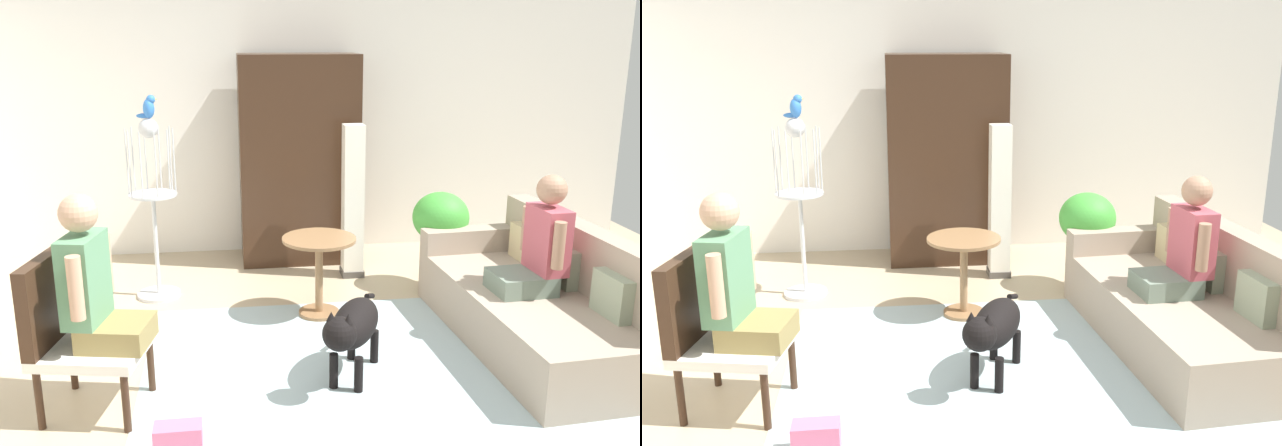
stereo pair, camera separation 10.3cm
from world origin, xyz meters
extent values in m
plane|color=tan|center=(0.00, 0.00, 0.00)|extent=(7.56, 7.56, 0.00)
cube|color=silver|center=(0.00, 2.94, 1.30)|extent=(6.90, 0.12, 2.60)
cube|color=#9EB2B7|center=(0.15, 0.05, 0.00)|extent=(2.95, 2.52, 0.01)
cube|color=gray|center=(1.39, 0.37, 0.20)|extent=(1.08, 2.14, 0.40)
cube|color=gray|center=(1.76, 0.40, 0.62)|extent=(0.33, 2.09, 0.44)
cube|color=gray|center=(1.32, 1.32, 0.50)|extent=(0.95, 0.25, 0.19)
cube|color=gray|center=(1.67, -0.13, 0.54)|extent=(0.12, 0.33, 0.28)
cube|color=gray|center=(1.63, 0.44, 0.54)|extent=(0.12, 0.28, 0.28)
cube|color=#C6B284|center=(1.59, 1.01, 0.54)|extent=(0.12, 0.33, 0.28)
cylinder|color=#382316|center=(-1.24, 0.04, 0.18)|extent=(0.04, 0.04, 0.36)
cylinder|color=#382316|center=(-1.33, -0.41, 0.18)|extent=(0.04, 0.04, 0.36)
cylinder|color=#382316|center=(-1.73, 0.14, 0.18)|extent=(0.04, 0.04, 0.36)
cylinder|color=#382316|center=(-1.82, -0.31, 0.18)|extent=(0.04, 0.04, 0.36)
cube|color=white|center=(-1.53, -0.13, 0.39)|extent=(0.69, 0.67, 0.06)
cube|color=#382316|center=(-1.78, -0.08, 0.68)|extent=(0.19, 0.56, 0.52)
cube|color=slate|center=(1.28, 0.36, 0.47)|extent=(0.43, 0.37, 0.14)
cube|color=#B24C59|center=(1.46, 0.37, 0.77)|extent=(0.20, 0.36, 0.46)
sphere|color=#A57A60|center=(1.46, 0.37, 1.13)|extent=(0.21, 0.21, 0.21)
cylinder|color=#A57A60|center=(1.43, 0.16, 0.80)|extent=(0.08, 0.08, 0.32)
cylinder|color=#A57A60|center=(1.40, 0.58, 0.80)|extent=(0.08, 0.08, 0.32)
cube|color=olive|center=(-1.39, -0.16, 0.49)|extent=(0.44, 0.42, 0.14)
cube|color=#598C66|center=(-1.55, -0.13, 0.82)|extent=(0.25, 0.38, 0.51)
sphere|color=tan|center=(-1.55, -0.13, 1.20)|extent=(0.21, 0.21, 0.21)
cylinder|color=tan|center=(-1.47, 0.07, 0.85)|extent=(0.08, 0.08, 0.36)
cylinder|color=tan|center=(-1.55, -0.35, 0.85)|extent=(0.08, 0.08, 0.36)
cylinder|color=olive|center=(-0.05, 1.09, 0.62)|extent=(0.57, 0.57, 0.02)
cylinder|color=olive|center=(-0.05, 1.09, 0.31)|extent=(0.06, 0.06, 0.61)
cylinder|color=olive|center=(-0.05, 1.09, 0.01)|extent=(0.32, 0.32, 0.03)
ellipsoid|color=black|center=(0.05, 0.07, 0.37)|extent=(0.50, 0.65, 0.27)
sphere|color=black|center=(-0.11, -0.25, 0.45)|extent=(0.21, 0.21, 0.21)
cone|color=black|center=(-0.06, -0.28, 0.55)|extent=(0.06, 0.06, 0.06)
cone|color=black|center=(-0.16, -0.23, 0.55)|extent=(0.06, 0.06, 0.06)
cylinder|color=black|center=(0.21, 0.41, 0.41)|extent=(0.11, 0.18, 0.10)
cylinder|color=black|center=(0.03, -0.15, 0.12)|extent=(0.06, 0.06, 0.23)
cylinder|color=black|center=(-0.11, -0.08, 0.12)|extent=(0.06, 0.06, 0.23)
cylinder|color=black|center=(0.21, 0.23, 0.12)|extent=(0.06, 0.06, 0.23)
cylinder|color=black|center=(0.07, 0.30, 0.12)|extent=(0.06, 0.06, 0.23)
cylinder|color=silver|center=(-1.34, 1.67, 0.01)|extent=(0.36, 0.36, 0.03)
cylinder|color=silver|center=(-1.34, 1.67, 0.44)|extent=(0.04, 0.04, 0.87)
cylinder|color=silver|center=(-1.34, 1.67, 0.88)|extent=(0.39, 0.39, 0.02)
cylinder|color=silver|center=(-1.15, 1.67, 1.16)|extent=(0.01, 0.01, 0.53)
cylinder|color=silver|center=(-1.19, 1.78, 1.16)|extent=(0.01, 0.01, 0.53)
cylinder|color=silver|center=(-1.28, 1.84, 1.16)|extent=(0.01, 0.01, 0.53)
cylinder|color=silver|center=(-1.39, 1.84, 1.16)|extent=(0.01, 0.01, 0.53)
cylinder|color=silver|center=(-1.49, 1.78, 1.16)|extent=(0.01, 0.01, 0.53)
cylinder|color=silver|center=(-1.52, 1.67, 1.16)|extent=(0.01, 0.01, 0.53)
cylinder|color=silver|center=(-1.49, 1.56, 1.16)|extent=(0.01, 0.01, 0.53)
cylinder|color=silver|center=(-1.39, 1.49, 1.16)|extent=(0.01, 0.01, 0.53)
cylinder|color=silver|center=(-1.28, 1.49, 1.16)|extent=(0.01, 0.01, 0.53)
cylinder|color=silver|center=(-1.19, 1.56, 1.16)|extent=(0.01, 0.01, 0.53)
sphere|color=silver|center=(-1.34, 1.67, 1.42)|extent=(0.16, 0.16, 0.16)
ellipsoid|color=blue|center=(-1.32, 1.67, 1.58)|extent=(0.09, 0.10, 0.16)
sphere|color=blue|center=(-1.30, 1.67, 1.65)|extent=(0.07, 0.07, 0.07)
cone|color=#D8BF4C|center=(-1.27, 1.67, 1.65)|extent=(0.03, 0.02, 0.02)
ellipsoid|color=blue|center=(-1.36, 1.67, 1.52)|extent=(0.12, 0.03, 0.04)
cylinder|color=#996047|center=(1.07, 1.55, 0.12)|extent=(0.25, 0.25, 0.24)
cylinder|color=brown|center=(1.07, 1.55, 0.34)|extent=(0.03, 0.03, 0.20)
ellipsoid|color=green|center=(1.07, 1.55, 0.63)|extent=(0.48, 0.48, 0.43)
cube|color=#4C4742|center=(0.38, 1.96, 0.03)|extent=(0.20, 0.20, 0.06)
cube|color=white|center=(0.38, 1.96, 0.72)|extent=(0.18, 0.18, 1.33)
cube|color=#382316|center=(-0.05, 2.53, 0.99)|extent=(1.12, 0.56, 1.97)
cube|color=#D8668C|center=(-1.04, -0.67, 0.09)|extent=(0.25, 0.13, 0.18)
camera|label=1|loc=(-0.73, -3.91, 2.15)|focal=38.45mm
camera|label=2|loc=(-0.63, -3.92, 2.15)|focal=38.45mm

